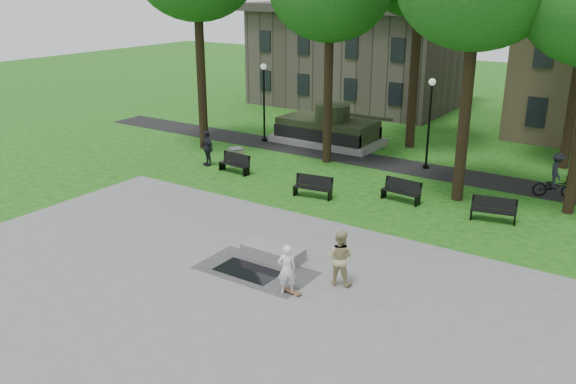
# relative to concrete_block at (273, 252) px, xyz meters

# --- Properties ---
(ground) EXTENTS (120.00, 120.00, 0.00)m
(ground) POSITION_rel_concrete_block_xyz_m (-0.17, 1.23, -0.24)
(ground) COLOR #154A11
(ground) RESTS_ON ground
(plaza) EXTENTS (22.00, 16.00, 0.02)m
(plaza) POSITION_rel_concrete_block_xyz_m (-0.17, -3.77, -0.23)
(plaza) COLOR gray
(plaza) RESTS_ON ground
(footpath) EXTENTS (44.00, 2.60, 0.01)m
(footpath) POSITION_rel_concrete_block_xyz_m (-0.17, 13.23, -0.24)
(footpath) COLOR black
(footpath) RESTS_ON ground
(building_left) EXTENTS (15.00, 10.00, 7.20)m
(building_left) POSITION_rel_concrete_block_xyz_m (-11.17, 27.73, 3.35)
(building_left) COLOR #4C443D
(building_left) RESTS_ON ground
(lamp_left) EXTENTS (0.36, 0.36, 4.73)m
(lamp_left) POSITION_rel_concrete_block_xyz_m (-10.17, 13.53, 2.55)
(lamp_left) COLOR black
(lamp_left) RESTS_ON ground
(lamp_mid) EXTENTS (0.36, 0.36, 4.73)m
(lamp_mid) POSITION_rel_concrete_block_xyz_m (0.33, 13.53, 2.55)
(lamp_mid) COLOR black
(lamp_mid) RESTS_ON ground
(tank_monument) EXTENTS (7.45, 3.40, 2.40)m
(tank_monument) POSITION_rel_concrete_block_xyz_m (-6.62, 15.23, 0.61)
(tank_monument) COLOR gray
(tank_monument) RESTS_ON ground
(puddle) EXTENTS (2.20, 1.20, 0.00)m
(puddle) POSITION_rel_concrete_block_xyz_m (-0.14, -1.33, -0.22)
(puddle) COLOR black
(puddle) RESTS_ON plaza
(concrete_block) EXTENTS (2.20, 1.01, 0.45)m
(concrete_block) POSITION_rel_concrete_block_xyz_m (0.00, 0.00, 0.00)
(concrete_block) COLOR gray
(concrete_block) RESTS_ON plaza
(skateboard) EXTENTS (0.80, 0.30, 0.07)m
(skateboard) POSITION_rel_concrete_block_xyz_m (1.93, -1.78, -0.19)
(skateboard) COLOR brown
(skateboard) RESTS_ON plaza
(skateboarder) EXTENTS (0.69, 0.69, 1.62)m
(skateboarder) POSITION_rel_concrete_block_xyz_m (1.80, -1.82, 0.59)
(skateboarder) COLOR white
(skateboarder) RESTS_ON plaza
(friend_watching) EXTENTS (1.03, 0.87, 1.87)m
(friend_watching) POSITION_rel_concrete_block_xyz_m (2.90, -0.40, 0.71)
(friend_watching) COLOR tan
(friend_watching) RESTS_ON plaza
(pedestrian_walker) EXTENTS (1.21, 0.83, 1.91)m
(pedestrian_walker) POSITION_rel_concrete_block_xyz_m (-9.63, 7.59, 0.71)
(pedestrian_walker) COLOR black
(pedestrian_walker) RESTS_ON ground
(cyclist) EXTENTS (1.97, 1.28, 2.08)m
(cyclist) POSITION_rel_concrete_block_xyz_m (6.88, 12.52, 0.61)
(cyclist) COLOR black
(cyclist) RESTS_ON ground
(park_bench_0) EXTENTS (1.83, 0.67, 1.00)m
(park_bench_0) POSITION_rel_concrete_block_xyz_m (-7.59, 7.39, 0.28)
(park_bench_0) COLOR black
(park_bench_0) RESTS_ON ground
(park_bench_1) EXTENTS (1.85, 0.81, 1.00)m
(park_bench_1) POSITION_rel_concrete_block_xyz_m (-2.24, 6.40, 0.28)
(park_bench_1) COLOR black
(park_bench_1) RESTS_ON ground
(park_bench_2) EXTENTS (1.83, 0.68, 1.00)m
(park_bench_2) POSITION_rel_concrete_block_xyz_m (1.32, 8.11, 0.28)
(park_bench_2) COLOR black
(park_bench_2) RESTS_ON ground
(park_bench_3) EXTENTS (1.85, 0.88, 1.00)m
(park_bench_3) POSITION_rel_concrete_block_xyz_m (5.46, 7.99, 0.28)
(park_bench_3) COLOR black
(park_bench_3) RESTS_ON ground
(trash_bin) EXTENTS (0.87, 0.87, 0.96)m
(trash_bin) POSITION_rel_concrete_block_xyz_m (-8.31, 8.40, 0.24)
(trash_bin) COLOR #AC9F8E
(trash_bin) RESTS_ON ground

